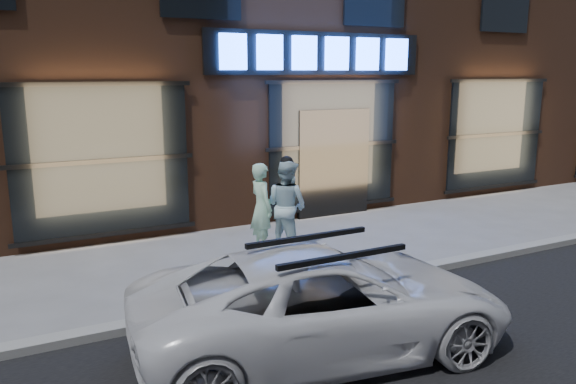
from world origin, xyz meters
name	(u,v)px	position (x,y,z in m)	size (l,w,h in m)	color
ground	(454,266)	(0.00, 0.00, 0.00)	(90.00, 90.00, 0.00)	slate
curb	(454,263)	(0.00, 0.00, 0.06)	(60.00, 0.25, 0.12)	gray
storefront_building	(259,0)	(0.00, 7.99, 5.15)	(30.20, 8.28, 10.30)	#54301E
man_bowtie	(262,208)	(-2.56, 2.21, 0.82)	(0.59, 0.39, 1.63)	#B0E8C2
man_cap	(287,206)	(-2.13, 2.06, 0.84)	(0.81, 0.63, 1.68)	silver
white_suv	(324,301)	(-3.47, -1.54, 0.61)	(2.03, 4.41, 1.23)	silver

